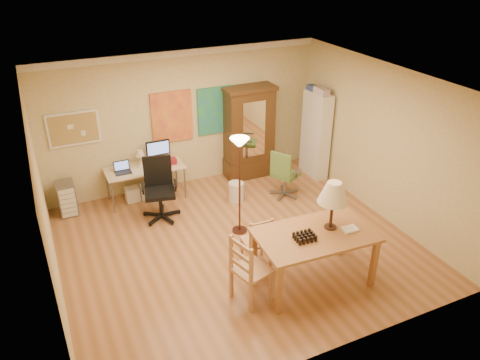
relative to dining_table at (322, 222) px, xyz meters
name	(u,v)px	position (x,y,z in m)	size (l,w,h in m)	color
floor	(237,245)	(-0.72, 1.26, -0.98)	(5.50, 5.50, 0.00)	brown
crown_molding	(181,53)	(-0.72, 3.72, 1.66)	(5.50, 0.08, 0.12)	white
corkboard	(74,129)	(-2.77, 3.73, 0.52)	(0.90, 0.04, 0.62)	tan
art_panel_left	(172,117)	(-0.97, 3.73, 0.47)	(0.80, 0.04, 1.00)	yellow
art_panel_right	(216,110)	(-0.07, 3.73, 0.47)	(0.75, 0.04, 0.95)	teal
dining_table	(322,222)	(0.00, 0.00, 0.00)	(1.70, 1.07, 1.55)	#915B2F
ladder_chair_back	(257,242)	(-0.66, 0.67, -0.58)	(0.41, 0.39, 0.86)	tan
ladder_chair_left	(250,271)	(-1.10, 0.01, -0.50)	(0.56, 0.58, 1.03)	tan
torchiere_lamp	(240,158)	(-0.52, 1.62, 0.40)	(0.31, 0.31, 1.72)	#44221B
computer_desk	(147,179)	(-1.64, 3.42, -0.58)	(1.46, 0.64, 1.10)	tan
office_chair_black	(161,202)	(-1.61, 2.63, -0.68)	(0.69, 0.69, 1.12)	black
office_chair_green	(284,184)	(0.79, 2.38, -0.72)	(0.60, 0.60, 0.97)	slate
drawer_cart	(67,198)	(-3.11, 3.45, -0.67)	(0.31, 0.38, 0.63)	slate
armoire	(249,138)	(0.57, 3.50, -0.15)	(1.04, 0.49, 1.91)	#34220E
bookshelf	(316,135)	(1.83, 2.97, -0.09)	(0.27, 0.71, 1.79)	white
wastebin	(236,192)	(-0.13, 2.62, -0.80)	(0.30, 0.30, 0.37)	silver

